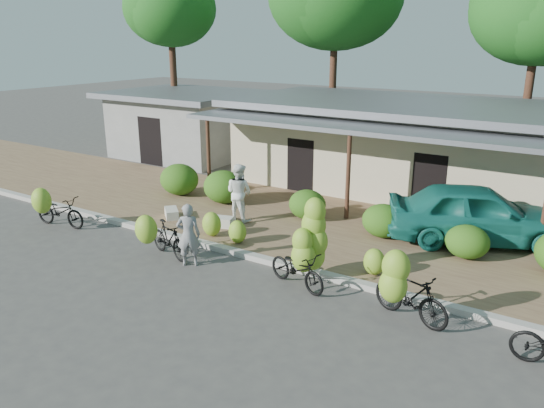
{
  "coord_description": "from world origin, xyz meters",
  "views": [
    {
      "loc": [
        6.63,
        -8.73,
        5.69
      ],
      "look_at": [
        -0.99,
        3.22,
        1.2
      ],
      "focal_mm": 35.0,
      "sensor_mm": 36.0,
      "label": 1
    }
  ],
  "objects_px": {
    "bike_right": "(406,291)",
    "sack_far": "(172,213)",
    "tree_back_left": "(169,7)",
    "bystander": "(239,192)",
    "bike_far_left": "(57,209)",
    "bike_left": "(163,237)",
    "tree_center_right": "(536,8)",
    "sack_near": "(219,221)",
    "bike_center": "(305,253)",
    "teal_van": "(477,214)",
    "vendor": "(188,235)"
  },
  "relations": [
    {
      "from": "bike_left",
      "to": "bystander",
      "type": "height_order",
      "value": "bystander"
    },
    {
      "from": "sack_far",
      "to": "tree_back_left",
      "type": "bearing_deg",
      "value": 131.76
    },
    {
      "from": "bike_center",
      "to": "bystander",
      "type": "xyz_separation_m",
      "value": [
        -3.83,
        2.64,
        0.23
      ]
    },
    {
      "from": "bike_center",
      "to": "teal_van",
      "type": "distance_m",
      "value": 5.53
    },
    {
      "from": "bike_far_left",
      "to": "bike_left",
      "type": "height_order",
      "value": "bike_far_left"
    },
    {
      "from": "tree_center_right",
      "to": "sack_far",
      "type": "relative_size",
      "value": 11.89
    },
    {
      "from": "bike_far_left",
      "to": "sack_far",
      "type": "bearing_deg",
      "value": -55.44
    },
    {
      "from": "bike_far_left",
      "to": "bystander",
      "type": "height_order",
      "value": "bystander"
    },
    {
      "from": "vendor",
      "to": "bystander",
      "type": "xyz_separation_m",
      "value": [
        -0.79,
        3.3,
        0.2
      ]
    },
    {
      "from": "bike_left",
      "to": "bike_right",
      "type": "relative_size",
      "value": 0.91
    },
    {
      "from": "tree_center_right",
      "to": "sack_near",
      "type": "relative_size",
      "value": 10.49
    },
    {
      "from": "sack_near",
      "to": "sack_far",
      "type": "xyz_separation_m",
      "value": [
        -1.82,
        -0.17,
        -0.01
      ]
    },
    {
      "from": "tree_back_left",
      "to": "teal_van",
      "type": "distance_m",
      "value": 19.91
    },
    {
      "from": "bystander",
      "to": "tree_center_right",
      "type": "bearing_deg",
      "value": -112.73
    },
    {
      "from": "vendor",
      "to": "teal_van",
      "type": "relative_size",
      "value": 0.34
    },
    {
      "from": "bike_far_left",
      "to": "sack_far",
      "type": "distance_m",
      "value": 3.49
    },
    {
      "from": "bike_left",
      "to": "tree_back_left",
      "type": "bearing_deg",
      "value": 56.83
    },
    {
      "from": "bike_center",
      "to": "teal_van",
      "type": "height_order",
      "value": "bike_center"
    },
    {
      "from": "bike_left",
      "to": "sack_far",
      "type": "bearing_deg",
      "value": 54.68
    },
    {
      "from": "tree_back_left",
      "to": "sack_far",
      "type": "relative_size",
      "value": 12.01
    },
    {
      "from": "sack_near",
      "to": "bystander",
      "type": "relative_size",
      "value": 0.46
    },
    {
      "from": "bike_right",
      "to": "teal_van",
      "type": "distance_m",
      "value": 5.21
    },
    {
      "from": "vendor",
      "to": "tree_center_right",
      "type": "bearing_deg",
      "value": -142.68
    },
    {
      "from": "tree_center_right",
      "to": "bike_left",
      "type": "height_order",
      "value": "tree_center_right"
    },
    {
      "from": "bike_left",
      "to": "teal_van",
      "type": "relative_size",
      "value": 0.34
    },
    {
      "from": "tree_center_right",
      "to": "bystander",
      "type": "height_order",
      "value": "tree_center_right"
    },
    {
      "from": "sack_near",
      "to": "bystander",
      "type": "xyz_separation_m",
      "value": [
        0.19,
        0.79,
        0.77
      ]
    },
    {
      "from": "tree_center_right",
      "to": "vendor",
      "type": "relative_size",
      "value": 5.33
    },
    {
      "from": "tree_back_left",
      "to": "sack_far",
      "type": "bearing_deg",
      "value": -48.24
    },
    {
      "from": "bike_right",
      "to": "bystander",
      "type": "distance_m",
      "value": 7.2
    },
    {
      "from": "tree_back_left",
      "to": "bike_center",
      "type": "distance_m",
      "value": 19.82
    },
    {
      "from": "vendor",
      "to": "sack_near",
      "type": "bearing_deg",
      "value": -102.8
    },
    {
      "from": "tree_center_right",
      "to": "sack_near",
      "type": "distance_m",
      "value": 16.09
    },
    {
      "from": "sack_far",
      "to": "vendor",
      "type": "relative_size",
      "value": 0.45
    },
    {
      "from": "tree_back_left",
      "to": "bystander",
      "type": "height_order",
      "value": "tree_back_left"
    },
    {
      "from": "teal_van",
      "to": "bystander",
      "type": "bearing_deg",
      "value": 83.09
    },
    {
      "from": "bystander",
      "to": "vendor",
      "type": "bearing_deg",
      "value": 106.7
    },
    {
      "from": "bike_far_left",
      "to": "tree_center_right",
      "type": "bearing_deg",
      "value": -42.21
    },
    {
      "from": "bike_far_left",
      "to": "bystander",
      "type": "xyz_separation_m",
      "value": [
        4.56,
        3.32,
        0.45
      ]
    },
    {
      "from": "tree_center_right",
      "to": "bike_far_left",
      "type": "height_order",
      "value": "tree_center_right"
    },
    {
      "from": "bike_right",
      "to": "teal_van",
      "type": "relative_size",
      "value": 0.38
    },
    {
      "from": "tree_back_left",
      "to": "sack_far",
      "type": "distance_m",
      "value": 15.03
    },
    {
      "from": "bike_left",
      "to": "bystander",
      "type": "relative_size",
      "value": 0.93
    },
    {
      "from": "bike_right",
      "to": "sack_near",
      "type": "distance_m",
      "value": 7.08
    },
    {
      "from": "bike_left",
      "to": "sack_far",
      "type": "relative_size",
      "value": 2.27
    },
    {
      "from": "bike_far_left",
      "to": "bike_center",
      "type": "xyz_separation_m",
      "value": [
        8.4,
        0.68,
        0.22
      ]
    },
    {
      "from": "bike_right",
      "to": "sack_far",
      "type": "relative_size",
      "value": 2.5
    },
    {
      "from": "tree_back_left",
      "to": "bike_right",
      "type": "relative_size",
      "value": 4.8
    },
    {
      "from": "sack_near",
      "to": "bike_center",
      "type": "bearing_deg",
      "value": -24.65
    },
    {
      "from": "teal_van",
      "to": "bike_far_left",
      "type": "bearing_deg",
      "value": 91.46
    }
  ]
}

